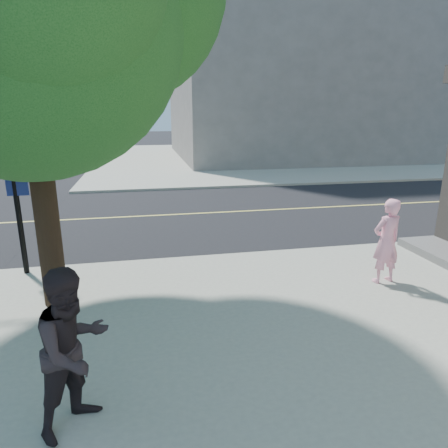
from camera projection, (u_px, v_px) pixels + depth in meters
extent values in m
plane|color=black|center=(49.00, 271.00, 8.79)|extent=(140.00, 140.00, 0.00)
cube|color=black|center=(78.00, 219.00, 13.04)|extent=(140.00, 9.00, 0.01)
cube|color=#9EA08F|center=(288.00, 156.00, 31.67)|extent=(29.00, 25.00, 0.12)
cube|color=slate|center=(296.00, 61.00, 30.34)|extent=(18.00, 16.00, 14.00)
imported|color=pink|center=(387.00, 241.00, 7.74)|extent=(0.67, 0.50, 1.68)
imported|color=black|center=(74.00, 350.00, 4.11)|extent=(1.08, 1.10, 1.78)
cylinder|color=black|center=(44.00, 193.00, 6.54)|extent=(0.39, 0.39, 3.93)
sphere|color=#275F23|center=(22.00, 17.00, 5.84)|extent=(4.81, 4.81, 4.81)
cylinder|color=black|center=(14.00, 183.00, 7.90)|extent=(0.11, 0.11, 3.80)
cube|color=white|center=(13.00, 160.00, 7.77)|extent=(0.50, 0.04, 0.18)
cube|color=navy|center=(17.00, 183.00, 7.89)|extent=(0.41, 0.04, 0.50)
imported|color=black|center=(6.00, 122.00, 7.58)|extent=(0.15, 0.18, 0.90)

